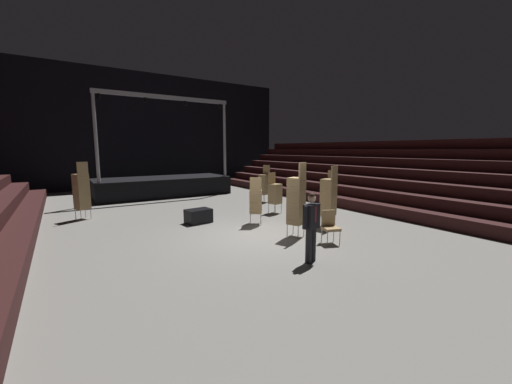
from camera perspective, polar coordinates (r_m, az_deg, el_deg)
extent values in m
cube|color=slate|center=(9.62, -0.01, -8.52)|extent=(22.00, 30.00, 0.10)
cube|color=black|center=(23.33, -20.81, 10.74)|extent=(22.00, 0.30, 8.00)
cube|color=black|center=(9.16, -39.03, -9.44)|extent=(0.75, 24.00, 0.45)
cube|color=black|center=(14.37, 18.68, -2.28)|extent=(0.75, 24.00, 0.45)
cube|color=black|center=(14.89, 20.56, -0.26)|extent=(0.75, 24.00, 0.45)
cube|color=black|center=(15.44, 22.31, 1.61)|extent=(0.75, 24.00, 0.45)
cube|color=black|center=(16.03, 23.93, 3.35)|extent=(0.75, 24.00, 0.45)
cube|color=black|center=(16.63, 25.44, 4.96)|extent=(0.75, 24.00, 0.45)
cube|color=black|center=(17.26, 26.86, 6.46)|extent=(0.75, 24.00, 0.45)
cube|color=black|center=(17.91, 28.17, 7.84)|extent=(0.75, 24.00, 0.45)
cube|color=black|center=(18.66, -17.09, 1.02)|extent=(7.39, 3.07, 1.05)
cylinder|color=#9EA0A8|center=(16.65, -27.85, 8.99)|extent=(0.16, 0.16, 4.37)
cylinder|color=#9EA0A8|center=(18.60, -5.93, 9.67)|extent=(0.16, 0.16, 4.37)
cube|color=#9EA0A8|center=(17.52, -16.58, 16.67)|extent=(7.09, 0.20, 0.20)
cylinder|color=black|center=(16.85, -27.43, 15.72)|extent=(0.18, 0.18, 0.22)
cylinder|color=black|center=(17.21, -20.08, 15.94)|extent=(0.18, 0.18, 0.22)
cylinder|color=black|center=(17.82, -13.13, 15.92)|extent=(0.18, 0.18, 0.22)
cylinder|color=black|center=(18.65, -6.73, 15.71)|extent=(0.18, 0.18, 0.22)
cylinder|color=black|center=(7.57, 10.59, -9.62)|extent=(0.15, 0.15, 0.83)
cylinder|color=black|center=(7.43, 9.83, -9.95)|extent=(0.15, 0.15, 0.83)
cube|color=silver|center=(7.29, 10.75, -4.57)|extent=(0.20, 0.14, 0.59)
cube|color=black|center=(7.32, 10.35, -4.51)|extent=(0.44, 0.32, 0.59)
cube|color=maroon|center=(7.24, 11.13, -4.09)|extent=(0.06, 0.03, 0.37)
cylinder|color=black|center=(7.51, 11.33, -4.12)|extent=(0.12, 0.12, 0.54)
cylinder|color=black|center=(7.12, 9.33, -4.73)|extent=(0.12, 0.12, 0.54)
sphere|color=#DBAD89|center=(7.24, 10.44, -1.19)|extent=(0.19, 0.19, 0.19)
sphere|color=black|center=(7.23, 10.45, -0.77)|extent=(0.16, 0.16, 0.16)
cylinder|color=#B2B5BA|center=(12.97, 4.76, -3.07)|extent=(0.02, 0.02, 0.40)
cylinder|color=#B2B5BA|center=(12.69, 3.64, -3.31)|extent=(0.02, 0.02, 0.40)
cylinder|color=#B2B5BA|center=(13.22, 3.52, -2.85)|extent=(0.02, 0.02, 0.40)
cylinder|color=#B2B5BA|center=(12.94, 2.39, -3.07)|extent=(0.02, 0.02, 0.40)
cube|color=#A38456|center=(12.91, 3.59, -2.02)|extent=(0.52, 0.52, 0.08)
cube|color=#A38456|center=(12.89, 3.59, -1.64)|extent=(0.52, 0.52, 0.08)
cube|color=#A38456|center=(12.88, 3.59, -1.27)|extent=(0.52, 0.52, 0.08)
cube|color=#A38456|center=(12.87, 3.60, -0.90)|extent=(0.52, 0.52, 0.08)
cube|color=#A38456|center=(12.85, 3.60, -0.52)|extent=(0.52, 0.52, 0.08)
cube|color=#A38456|center=(12.84, 3.60, -0.15)|extent=(0.52, 0.52, 0.08)
cube|color=#A38456|center=(12.83, 3.61, 0.23)|extent=(0.52, 0.52, 0.08)
cube|color=#A38456|center=(12.82, 3.61, 0.60)|extent=(0.52, 0.52, 0.08)
cube|color=#A38456|center=(12.81, 3.61, 0.98)|extent=(0.52, 0.52, 0.08)
cube|color=#A38456|center=(12.80, 3.62, 1.36)|extent=(0.52, 0.52, 0.08)
cube|color=#A38456|center=(12.90, 2.98, 2.63)|extent=(0.41, 0.13, 0.46)
cylinder|color=#B2B5BA|center=(10.93, 11.93, -5.32)|extent=(0.02, 0.02, 0.40)
cylinder|color=#B2B5BA|center=(11.26, 12.87, -4.96)|extent=(0.02, 0.02, 0.40)
cylinder|color=#B2B5BA|center=(10.76, 13.71, -5.59)|extent=(0.02, 0.02, 0.40)
cylinder|color=#B2B5BA|center=(11.10, 14.61, -5.21)|extent=(0.02, 0.02, 0.40)
cube|color=#A38456|center=(10.96, 13.32, -4.03)|extent=(0.55, 0.55, 0.08)
cube|color=#A38456|center=(10.94, 13.33, -3.59)|extent=(0.55, 0.55, 0.08)
cube|color=#A38456|center=(10.93, 13.35, -3.16)|extent=(0.55, 0.55, 0.08)
cube|color=#A38456|center=(10.91, 13.36, -2.72)|extent=(0.55, 0.55, 0.08)
cube|color=#A38456|center=(10.89, 13.38, -2.28)|extent=(0.55, 0.55, 0.08)
cube|color=#A38456|center=(10.88, 13.39, -1.84)|extent=(0.55, 0.55, 0.08)
cube|color=#A38456|center=(10.87, 13.41, -1.40)|extent=(0.55, 0.55, 0.08)
cube|color=#A38456|center=(10.85, 13.42, -0.96)|extent=(0.55, 0.55, 0.08)
cube|color=#A38456|center=(10.84, 13.43, -0.51)|extent=(0.55, 0.55, 0.08)
cube|color=#A38456|center=(10.83, 13.45, -0.07)|extent=(0.55, 0.55, 0.08)
cube|color=#A38456|center=(10.82, 13.46, 0.38)|extent=(0.55, 0.55, 0.08)
cube|color=#A38456|center=(10.81, 13.48, 0.82)|extent=(0.55, 0.55, 0.08)
cube|color=#A38456|center=(10.80, 13.49, 1.27)|extent=(0.55, 0.55, 0.08)
cube|color=#A38456|center=(10.79, 13.51, 1.72)|extent=(0.55, 0.55, 0.08)
cube|color=#A38456|center=(10.78, 13.52, 2.17)|extent=(0.55, 0.55, 0.08)
cube|color=#A38456|center=(10.67, 14.50, 3.55)|extent=(0.40, 0.16, 0.46)
cylinder|color=#B2B5BA|center=(13.03, 14.23, -3.24)|extent=(0.02, 0.02, 0.40)
cylinder|color=#B2B5BA|center=(13.15, 12.66, -3.09)|extent=(0.02, 0.02, 0.40)
cylinder|color=#B2B5BA|center=(13.39, 14.75, -2.96)|extent=(0.02, 0.02, 0.40)
cylinder|color=#B2B5BA|center=(13.50, 13.21, -2.81)|extent=(0.02, 0.02, 0.40)
cube|color=#A38456|center=(13.22, 13.75, -1.99)|extent=(0.58, 0.58, 0.08)
cube|color=#A38456|center=(13.21, 13.76, -1.63)|extent=(0.58, 0.58, 0.08)
cube|color=#A38456|center=(13.20, 13.77, -1.26)|extent=(0.58, 0.58, 0.08)
cube|color=#A38456|center=(13.18, 13.78, -0.90)|extent=(0.58, 0.58, 0.08)
cube|color=#A38456|center=(13.17, 13.80, -0.54)|extent=(0.58, 0.58, 0.08)
cube|color=#A38456|center=(13.16, 13.81, -0.17)|extent=(0.58, 0.58, 0.08)
cube|color=#A38456|center=(13.15, 13.82, 0.20)|extent=(0.58, 0.58, 0.08)
cube|color=#A38456|center=(13.14, 13.83, 0.56)|extent=(0.58, 0.58, 0.08)
cube|color=#A38456|center=(13.13, 13.85, 0.93)|extent=(0.58, 0.58, 0.08)
cube|color=#A38456|center=(13.12, 13.86, 1.30)|extent=(0.58, 0.58, 0.08)
cube|color=#A38456|center=(13.11, 13.87, 1.67)|extent=(0.58, 0.58, 0.08)
cube|color=#A38456|center=(13.26, 14.18, 2.92)|extent=(0.21, 0.39, 0.46)
cylinder|color=#B2B5BA|center=(9.49, 5.87, -7.24)|extent=(0.02, 0.02, 0.40)
cylinder|color=#B2B5BA|center=(9.81, 6.98, -6.74)|extent=(0.02, 0.02, 0.40)
cylinder|color=#B2B5BA|center=(9.31, 7.91, -7.57)|extent=(0.02, 0.02, 0.40)
cylinder|color=#B2B5BA|center=(9.64, 8.98, -7.05)|extent=(0.02, 0.02, 0.40)
cube|color=#A38456|center=(9.50, 7.46, -5.73)|extent=(0.57, 0.57, 0.08)
cube|color=#A38456|center=(9.48, 7.47, -5.23)|extent=(0.57, 0.57, 0.08)
cube|color=#A38456|center=(9.46, 7.48, -4.73)|extent=(0.57, 0.57, 0.08)
cube|color=#A38456|center=(9.44, 7.49, -4.23)|extent=(0.57, 0.57, 0.08)
cube|color=#A38456|center=(9.43, 7.50, -3.73)|extent=(0.57, 0.57, 0.08)
cube|color=#A38456|center=(9.41, 7.51, -3.22)|extent=(0.57, 0.57, 0.08)
cube|color=#A38456|center=(9.39, 7.52, -2.71)|extent=(0.57, 0.57, 0.08)
cube|color=#A38456|center=(9.38, 7.53, -2.20)|extent=(0.57, 0.57, 0.08)
cube|color=#A38456|center=(9.36, 7.54, -1.69)|extent=(0.57, 0.57, 0.08)
cube|color=#A38456|center=(9.35, 7.55, -1.17)|extent=(0.57, 0.57, 0.08)
cube|color=#A38456|center=(9.34, 7.56, -0.66)|extent=(0.57, 0.57, 0.08)
cube|color=#A38456|center=(9.32, 7.57, -0.14)|extent=(0.57, 0.57, 0.08)
cube|color=#A38456|center=(9.31, 7.58, 0.37)|extent=(0.57, 0.57, 0.08)
cube|color=#A38456|center=(9.30, 7.59, 0.89)|extent=(0.57, 0.57, 0.08)
cube|color=#A38456|center=(9.29, 7.60, 1.41)|extent=(0.57, 0.57, 0.08)
cube|color=#A38456|center=(9.28, 7.61, 1.94)|extent=(0.57, 0.57, 0.08)
cube|color=#A38456|center=(9.27, 7.62, 2.46)|extent=(0.57, 0.57, 0.08)
cube|color=#A38456|center=(9.16, 8.72, 4.08)|extent=(0.40, 0.19, 0.46)
cylinder|color=#B2B5BA|center=(11.24, -1.04, -4.77)|extent=(0.02, 0.02, 0.40)
cylinder|color=#B2B5BA|center=(11.24, 0.90, -4.77)|extent=(0.02, 0.02, 0.40)
cylinder|color=#B2B5BA|center=(10.87, -1.07, -5.22)|extent=(0.02, 0.02, 0.40)
cylinder|color=#B2B5BA|center=(10.87, 0.94, -5.22)|extent=(0.02, 0.02, 0.40)
cube|color=#A38456|center=(11.00, -0.07, -3.76)|extent=(0.61, 0.61, 0.08)
cube|color=#A38456|center=(10.99, -0.07, -3.33)|extent=(0.61, 0.61, 0.08)
cube|color=#A38456|center=(10.97, -0.07, -2.89)|extent=(0.61, 0.61, 0.08)
cube|color=#A38456|center=(10.96, -0.07, -2.46)|extent=(0.61, 0.61, 0.08)
cube|color=#A38456|center=(10.94, -0.07, -2.02)|extent=(0.61, 0.61, 0.08)
cube|color=#A38456|center=(10.93, -0.07, -1.58)|extent=(0.61, 0.61, 0.08)
cube|color=#A38456|center=(10.91, -0.07, -1.14)|extent=(0.61, 0.61, 0.08)
cube|color=#A38456|center=(10.90, -0.07, -0.70)|extent=(0.61, 0.61, 0.08)
cube|color=#A38456|center=(10.89, -0.07, -0.26)|extent=(0.61, 0.61, 0.08)
cube|color=#A38456|center=(10.87, -0.07, 0.19)|extent=(0.61, 0.61, 0.08)
cube|color=#A38456|center=(10.65, -0.07, 1.50)|extent=(0.37, 0.26, 0.46)
cylinder|color=#B2B5BA|center=(15.31, 1.65, -1.34)|extent=(0.02, 0.02, 0.40)
cylinder|color=#B2B5BA|center=(15.54, 0.53, -1.19)|extent=(0.02, 0.02, 0.40)
cylinder|color=#B2B5BA|center=(15.61, 2.50, -1.16)|extent=(0.02, 0.02, 0.40)
cylinder|color=#B2B5BA|center=(15.83, 1.39, -1.02)|extent=(0.02, 0.02, 0.40)
cube|color=#A38456|center=(15.53, 1.52, -0.29)|extent=(0.55, 0.55, 0.08)
cube|color=#A38456|center=(15.52, 1.52, 0.02)|extent=(0.55, 0.55, 0.08)
cube|color=#A38456|center=(15.51, 1.52, 0.33)|extent=(0.55, 0.55, 0.08)
cube|color=#A38456|center=(15.50, 1.52, 0.64)|extent=(0.55, 0.55, 0.08)
cube|color=#A38456|center=(15.49, 1.53, 0.95)|extent=(0.55, 0.55, 0.08)
cube|color=#A38456|center=(15.48, 1.53, 1.26)|extent=(0.55, 0.55, 0.08)
cube|color=#A38456|center=(15.47, 1.53, 1.58)|extent=(0.55, 0.55, 0.08)
cube|color=#A38456|center=(15.46, 1.53, 1.89)|extent=(0.55, 0.55, 0.08)
cube|color=#A38456|center=(15.45, 1.53, 2.20)|extent=(0.55, 0.55, 0.08)
cube|color=#A38456|center=(15.44, 1.53, 2.52)|extent=(0.55, 0.55, 0.08)
cube|color=#A38456|center=(15.43, 1.53, 2.83)|extent=(0.55, 0.55, 0.08)
cube|color=#A38456|center=(15.42, 1.53, 3.14)|extent=(0.55, 0.55, 0.08)
cube|color=#A38456|center=(15.56, 1.98, 4.19)|extent=(0.17, 0.40, 0.46)
cylinder|color=#B2B5BA|center=(13.63, -30.76, -3.64)|extent=(0.02, 0.02, 0.40)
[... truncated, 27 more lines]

